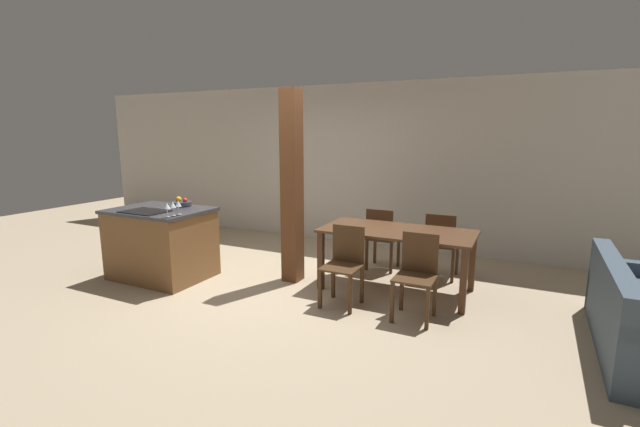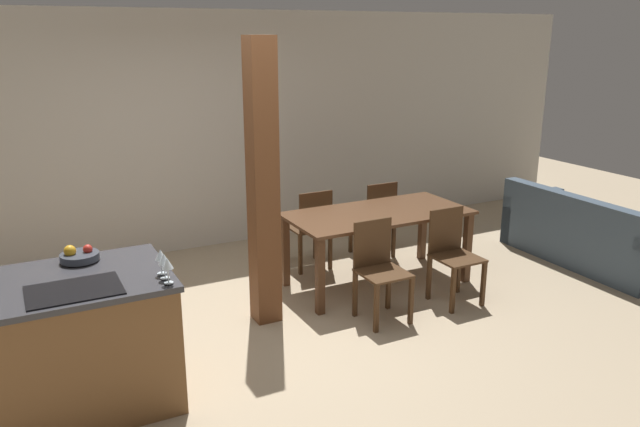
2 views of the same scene
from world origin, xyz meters
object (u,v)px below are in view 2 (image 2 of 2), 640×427
object	(u,v)px
dining_chair_near_left	(379,268)
couch	(589,237)
wine_glass_near	(167,264)
dining_chair_near_right	(453,253)
wine_glass_far	(161,255)
timber_post	(263,186)
dining_table	(378,222)
kitchen_island	(78,343)
wine_glass_middle	(164,260)
dining_chair_far_left	(311,227)
fruit_bowl	(79,255)
dining_chair_far_right	(376,217)

from	to	relation	value
dining_chair_near_left	couch	xyz separation A→B (m)	(2.82, 0.13, -0.19)
wine_glass_near	dining_chair_near_right	bearing A→B (deg)	12.41
wine_glass_far	timber_post	bearing A→B (deg)	38.76
dining_table	couch	size ratio (longest dim) A/B	0.95
kitchen_island	wine_glass_middle	world-z (taller)	wine_glass_middle
dining_chair_far_left	timber_post	xyz separation A→B (m)	(-0.90, -0.91, 0.75)
fruit_bowl	dining_chair_near_left	world-z (taller)	fruit_bowl
kitchen_island	fruit_bowl	xyz separation A→B (m)	(0.10, 0.30, 0.50)
dining_chair_near_left	dining_chair_far_left	size ratio (longest dim) A/B	1.00
wine_glass_far	dining_chair_far_right	bearing A→B (deg)	32.51
couch	fruit_bowl	bearing A→B (deg)	91.10
wine_glass_middle	wine_glass_far	size ratio (longest dim) A/B	1.00
kitchen_island	dining_chair_far_right	bearing A→B (deg)	25.19
fruit_bowl	wine_glass_near	bearing A→B (deg)	-56.96
dining_table	couch	xyz separation A→B (m)	(2.42, -0.54, -0.37)
kitchen_island	dining_chair_far_left	xyz separation A→B (m)	(2.52, 1.57, 0.00)
wine_glass_far	dining_chair_far_left	xyz separation A→B (m)	(1.98, 1.78, -0.59)
dining_chair_near_right	fruit_bowl	bearing A→B (deg)	178.64
dining_chair_far_left	couch	xyz separation A→B (m)	(2.82, -1.21, -0.19)
dining_table	dining_chair_near_left	xyz separation A→B (m)	(-0.41, -0.67, -0.18)
wine_glass_near	wine_glass_far	xyz separation A→B (m)	(0.00, 0.18, 0.00)
dining_chair_near_right	timber_post	world-z (taller)	timber_post
wine_glass_near	dining_chair_far_right	bearing A→B (deg)	35.02
wine_glass_far	dining_table	size ratio (longest dim) A/B	0.09
dining_table	couch	distance (m)	2.50
fruit_bowl	timber_post	distance (m)	1.58
wine_glass_far	dining_chair_far_right	xyz separation A→B (m)	(2.79, 1.78, -0.59)
dining_table	timber_post	bearing A→B (deg)	-169.45
wine_glass_middle	wine_glass_far	world-z (taller)	same
fruit_bowl	dining_chair_near_left	size ratio (longest dim) A/B	0.30
kitchen_island	dining_chair_far_right	xyz separation A→B (m)	(3.34, 1.57, 0.00)
fruit_bowl	dining_table	bearing A→B (deg)	11.84
wine_glass_middle	dining_chair_far_left	size ratio (longest dim) A/B	0.19
wine_glass_near	dining_chair_far_left	world-z (taller)	wine_glass_near
wine_glass_near	wine_glass_far	size ratio (longest dim) A/B	1.00
dining_chair_near_right	timber_post	distance (m)	1.92
wine_glass_middle	kitchen_island	bearing A→B (deg)	151.41
couch	timber_post	world-z (taller)	timber_post
timber_post	dining_chair_near_left	bearing A→B (deg)	-25.32
wine_glass_near	dining_chair_near_left	world-z (taller)	wine_glass_near
wine_glass_near	wine_glass_far	bearing A→B (deg)	90.00
dining_chair_near_right	dining_chair_far_right	xyz separation A→B (m)	(0.00, 1.34, 0.00)
dining_chair_near_right	dining_chair_far_left	distance (m)	1.57
wine_glass_middle	timber_post	xyz separation A→B (m)	(1.08, 0.95, 0.16)
timber_post	wine_glass_far	bearing A→B (deg)	-141.24
wine_glass_far	dining_chair_near_right	xyz separation A→B (m)	(2.79, 0.44, -0.59)
kitchen_island	wine_glass_middle	bearing A→B (deg)	-28.59
wine_glass_far	couch	distance (m)	4.90
kitchen_island	dining_chair_near_right	size ratio (longest dim) A/B	1.42
wine_glass_near	couch	world-z (taller)	wine_glass_near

